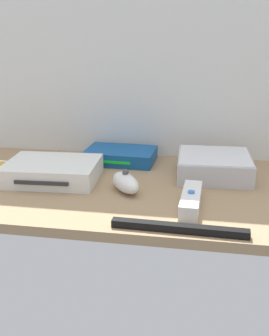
{
  "coord_description": "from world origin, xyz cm",
  "views": [
    {
      "loc": [
        15.25,
        -87.71,
        33.69
      ],
      "look_at": [
        0.0,
        0.0,
        4.0
      ],
      "focal_mm": 44.84,
      "sensor_mm": 36.0,
      "label": 1
    }
  ],
  "objects_px": {
    "mini_computer": "(214,166)",
    "remote_nunchuk": "(125,182)",
    "sensor_bar": "(179,228)",
    "remote_wand": "(191,200)",
    "game_console": "(53,171)",
    "network_router": "(120,156)"
  },
  "relations": [
    {
      "from": "mini_computer",
      "to": "remote_nunchuk",
      "type": "height_order",
      "value": "mini_computer"
    },
    {
      "from": "mini_computer",
      "to": "sensor_bar",
      "type": "height_order",
      "value": "mini_computer"
    },
    {
      "from": "mini_computer",
      "to": "sensor_bar",
      "type": "relative_size",
      "value": 0.74
    },
    {
      "from": "mini_computer",
      "to": "remote_wand",
      "type": "bearing_deg",
      "value": -103.24
    },
    {
      "from": "remote_wand",
      "to": "sensor_bar",
      "type": "distance_m",
      "value": 0.11
    },
    {
      "from": "remote_nunchuk",
      "to": "sensor_bar",
      "type": "relative_size",
      "value": 0.45
    },
    {
      "from": "game_console",
      "to": "remote_nunchuk",
      "type": "xyz_separation_m",
      "value": [
        0.18,
        -0.04,
        -0.0
      ]
    },
    {
      "from": "network_router",
      "to": "remote_wand",
      "type": "xyz_separation_m",
      "value": [
        0.2,
        -0.27,
        -0.0
      ]
    },
    {
      "from": "sensor_bar",
      "to": "network_router",
      "type": "bearing_deg",
      "value": 117.5
    },
    {
      "from": "remote_wand",
      "to": "sensor_bar",
      "type": "relative_size",
      "value": 0.62
    },
    {
      "from": "game_console",
      "to": "sensor_bar",
      "type": "bearing_deg",
      "value": -38.01
    },
    {
      "from": "remote_wand",
      "to": "sensor_bar",
      "type": "height_order",
      "value": "remote_wand"
    },
    {
      "from": "mini_computer",
      "to": "game_console",
      "type": "bearing_deg",
      "value": -166.3
    },
    {
      "from": "network_router",
      "to": "remote_nunchuk",
      "type": "xyz_separation_m",
      "value": [
        0.05,
        -0.21,
        0.0
      ]
    },
    {
      "from": "remote_nunchuk",
      "to": "network_router",
      "type": "bearing_deg",
      "value": 70.31
    },
    {
      "from": "game_console",
      "to": "network_router",
      "type": "distance_m",
      "value": 0.21
    },
    {
      "from": "network_router",
      "to": "remote_wand",
      "type": "height_order",
      "value": "same"
    },
    {
      "from": "mini_computer",
      "to": "remote_wand",
      "type": "relative_size",
      "value": 1.19
    },
    {
      "from": "network_router",
      "to": "sensor_bar",
      "type": "relative_size",
      "value": 0.77
    },
    {
      "from": "network_router",
      "to": "remote_nunchuk",
      "type": "relative_size",
      "value": 1.72
    },
    {
      "from": "remote_wand",
      "to": "sensor_bar",
      "type": "bearing_deg",
      "value": -95.94
    },
    {
      "from": "remote_wand",
      "to": "remote_nunchuk",
      "type": "distance_m",
      "value": 0.16
    }
  ]
}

